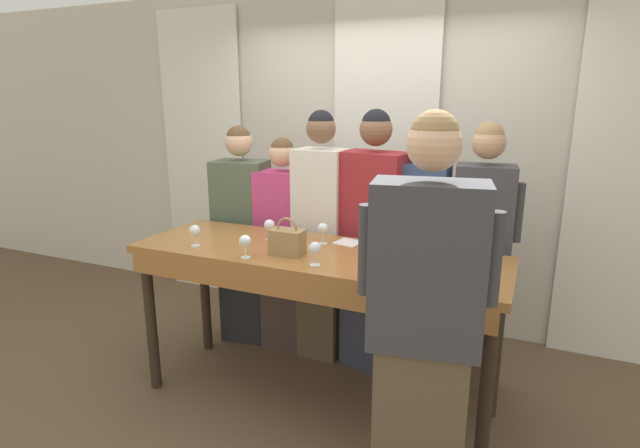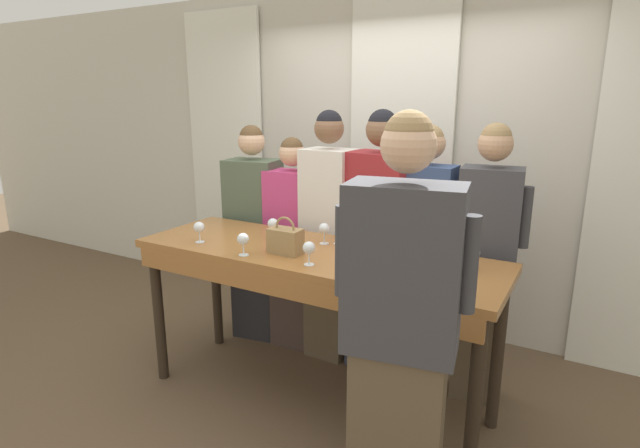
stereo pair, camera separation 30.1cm
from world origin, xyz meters
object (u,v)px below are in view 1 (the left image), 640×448
at_px(wine_glass_back_mid, 315,249).
at_px(guest_beige_cap, 479,258).
at_px(wine_glass_center_left, 431,240).
at_px(guest_navy_coat, 418,250).
at_px(wine_glass_front_mid, 475,248).
at_px(tasting_bar, 313,271).
at_px(guest_olive_jacket, 243,235).
at_px(guest_cream_sweater, 321,235).
at_px(host_pouring, 424,331).
at_px(handbag, 287,241).
at_px(wine_glass_front_left, 245,242).
at_px(wine_glass_back_left, 323,229).
at_px(wine_glass_center_mid, 432,267).
at_px(wine_bottle, 394,257).
at_px(wine_glass_front_right, 269,226).
at_px(wine_glass_center_right, 195,231).
at_px(guest_striped_shirt, 373,243).
at_px(guest_pink_top, 284,244).

height_order(wine_glass_back_mid, guest_beige_cap, guest_beige_cap).
height_order(wine_glass_center_left, guest_navy_coat, guest_navy_coat).
bearing_deg(guest_beige_cap, wine_glass_front_mid, -87.99).
relative_size(tasting_bar, guest_olive_jacket, 1.32).
relative_size(guest_cream_sweater, host_pouring, 0.98).
distance_m(handbag, wine_glass_front_left, 0.25).
xyz_separation_m(wine_glass_front_left, wine_glass_front_mid, (1.22, 0.40, 0.00)).
relative_size(handbag, wine_glass_back_left, 1.66).
height_order(wine_glass_center_mid, guest_cream_sweater, guest_cream_sweater).
xyz_separation_m(wine_glass_front_left, wine_glass_center_left, (0.97, 0.46, 0.00)).
xyz_separation_m(wine_bottle, wine_glass_front_right, (-0.93, 0.40, -0.03)).
bearing_deg(wine_glass_center_right, guest_navy_coat, 32.21).
bearing_deg(wine_glass_front_mid, guest_striped_shirt, 148.48).
bearing_deg(wine_glass_back_left, guest_cream_sweater, 115.09).
height_order(tasting_bar, guest_navy_coat, guest_navy_coat).
bearing_deg(wine_glass_center_mid, handbag, 169.99).
relative_size(wine_glass_back_left, guest_navy_coat, 0.08).
bearing_deg(guest_navy_coat, guest_olive_jacket, 180.00).
distance_m(tasting_bar, wine_glass_back_mid, 0.32).
distance_m(wine_glass_center_left, wine_glass_center_mid, 0.47).
relative_size(wine_glass_front_left, guest_cream_sweater, 0.07).
relative_size(wine_glass_center_left, host_pouring, 0.07).
relative_size(wine_glass_back_left, guest_striped_shirt, 0.07).
bearing_deg(guest_striped_shirt, wine_glass_center_mid, -56.17).
xyz_separation_m(wine_glass_center_left, wine_glass_back_mid, (-0.55, -0.42, 0.00)).
distance_m(wine_glass_back_mid, guest_olive_jacket, 1.29).
bearing_deg(guest_pink_top, wine_glass_back_mid, -52.31).
xyz_separation_m(wine_glass_back_left, host_pouring, (0.82, -0.82, -0.15)).
distance_m(wine_glass_back_left, wine_glass_back_mid, 0.41).
height_order(guest_beige_cap, host_pouring, host_pouring).
relative_size(wine_glass_center_left, wine_glass_back_left, 1.00).
bearing_deg(wine_bottle, wine_glass_back_mid, 172.18).
height_order(handbag, guest_cream_sweater, guest_cream_sweater).
xyz_separation_m(wine_glass_center_mid, guest_pink_top, (-1.26, 0.85, -0.27)).
xyz_separation_m(guest_navy_coat, host_pouring, (0.30, -1.23, 0.04)).
bearing_deg(handbag, guest_beige_cap, 34.35).
distance_m(wine_glass_center_left, wine_glass_back_mid, 0.69).
height_order(tasting_bar, wine_glass_front_right, wine_glass_front_right).
height_order(tasting_bar, wine_glass_back_left, wine_glass_back_left).
bearing_deg(guest_pink_top, guest_striped_shirt, -0.00).
relative_size(wine_bottle, wine_glass_front_left, 2.56).
relative_size(wine_glass_center_mid, guest_olive_jacket, 0.08).
distance_m(wine_glass_front_right, guest_striped_shirt, 0.74).
bearing_deg(wine_glass_back_left, wine_glass_front_mid, -2.16).
bearing_deg(wine_bottle, guest_olive_jacket, 148.98).
xyz_separation_m(wine_glass_front_left, wine_glass_back_mid, (0.42, 0.04, 0.00)).
height_order(wine_glass_back_mid, guest_pink_top, guest_pink_top).
height_order(handbag, wine_glass_front_left, handbag).
relative_size(wine_glass_front_mid, wine_glass_back_left, 1.00).
bearing_deg(wine_glass_center_mid, host_pouring, -82.29).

